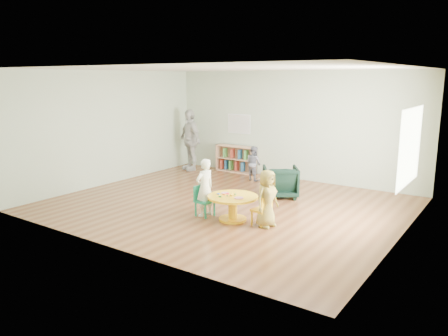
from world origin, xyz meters
name	(u,v)px	position (x,y,z in m)	size (l,w,h in m)	color
room	(227,114)	(0.01, 0.00, 1.89)	(7.10, 7.00, 2.80)	brown
activity_table	(233,203)	(0.68, -0.79, 0.32)	(0.94, 0.94, 0.51)	yellow
kid_chair_left	(203,200)	(0.06, -0.88, 0.32)	(0.35, 0.35, 0.59)	#198C62
kid_chair_right	(263,210)	(1.29, -0.73, 0.30)	(0.35, 0.35, 0.55)	yellow
bookshelf	(236,159)	(-1.61, 2.86, 0.37)	(1.20, 0.30, 0.75)	tan
alphabet_poster	(239,124)	(-1.60, 2.98, 1.35)	(0.74, 0.01, 0.54)	white
armchair	(280,182)	(0.65, 1.18, 0.35)	(0.74, 0.76, 0.69)	black
child_left	(205,188)	(0.09, -0.87, 0.56)	(0.41, 0.27, 1.12)	white
child_right	(267,198)	(1.37, -0.74, 0.52)	(0.51, 0.33, 1.04)	yellow
toddler	(254,163)	(-0.66, 2.23, 0.45)	(0.44, 0.34, 0.90)	#181D3D
adult_caretaker	(190,140)	(-2.85, 2.33, 0.87)	(1.02, 0.43, 1.75)	silver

